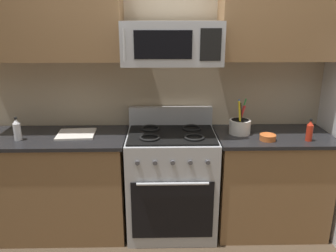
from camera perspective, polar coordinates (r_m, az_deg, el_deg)
name	(u,v)px	position (r m, az deg, el deg)	size (l,w,h in m)	color
wall_back	(170,82)	(3.15, 0.40, 7.37)	(8.00, 0.10, 2.60)	tan
counter_left	(57,184)	(3.20, -18.16, -9.30)	(1.25, 0.60, 0.91)	olive
range_oven	(171,181)	(3.06, 0.57, -9.29)	(0.76, 0.64, 1.09)	#B2B5BA
counter_right	(269,182)	(3.21, 16.64, -9.04)	(0.98, 0.60, 0.91)	olive
microwave	(172,43)	(2.76, 0.63, 13.78)	(0.78, 0.44, 0.34)	#B2B5BA
upper_cabinets_left	(44,13)	(3.02, -20.14, 17.45)	(1.24, 0.34, 0.76)	olive
upper_cabinets_right	(280,13)	(3.04, 18.33, 17.62)	(0.97, 0.34, 0.76)	olive
utensil_crock	(240,126)	(2.98, 11.97, 0.04)	(0.18, 0.18, 0.30)	white
cutting_board	(76,134)	(3.00, -15.17, -1.32)	(0.31, 0.28, 0.02)	silver
bottle_vinegar	(17,130)	(3.01, -24.02, -0.57)	(0.06, 0.06, 0.19)	silver
bottle_hot_sauce	(310,131)	(2.96, 22.69, -0.77)	(0.05, 0.05, 0.18)	red
prep_bowl	(268,137)	(2.88, 16.40, -1.80)	(0.13, 0.13, 0.05)	#D1662D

